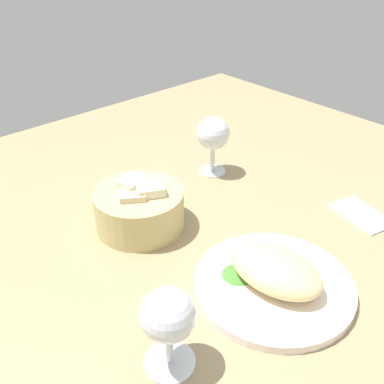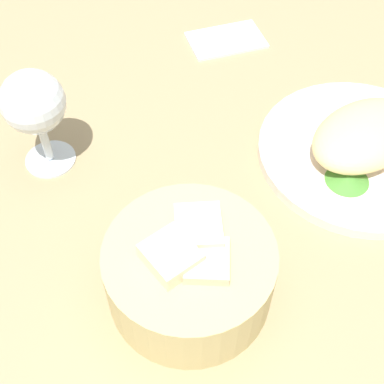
# 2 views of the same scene
# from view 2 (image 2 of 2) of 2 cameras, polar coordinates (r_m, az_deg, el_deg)

# --- Properties ---
(ground_plane) EXTENTS (1.40, 1.40, 0.02)m
(ground_plane) POSITION_cam_2_polar(r_m,az_deg,el_deg) (0.63, 8.88, -0.37)
(ground_plane) COLOR #9F8962
(plate) EXTENTS (0.24, 0.24, 0.01)m
(plate) POSITION_cam_2_polar(r_m,az_deg,el_deg) (0.67, 17.60, 4.07)
(plate) COLOR white
(plate) RESTS_ON ground_plane
(omelette) EXTENTS (0.16, 0.11, 0.05)m
(omelette) POSITION_cam_2_polar(r_m,az_deg,el_deg) (0.65, 18.25, 5.90)
(omelette) COLOR #EDD387
(omelette) RESTS_ON plate
(lettuce_garnish) EXTENTS (0.05, 0.05, 0.01)m
(lettuce_garnish) POSITION_cam_2_polar(r_m,az_deg,el_deg) (0.62, 16.50, 1.59)
(lettuce_garnish) COLOR #458531
(lettuce_garnish) RESTS_ON plate
(bread_basket) EXTENTS (0.16, 0.16, 0.09)m
(bread_basket) POSITION_cam_2_polar(r_m,az_deg,el_deg) (0.50, -0.23, -8.51)
(bread_basket) COLOR tan
(bread_basket) RESTS_ON ground_plane
(wine_glass_near) EXTENTS (0.07, 0.07, 0.13)m
(wine_glass_near) POSITION_cam_2_polar(r_m,az_deg,el_deg) (0.60, -16.67, 8.90)
(wine_glass_near) COLOR silver
(wine_glass_near) RESTS_ON ground_plane
(folded_napkin) EXTENTS (0.12, 0.09, 0.01)m
(folded_napkin) POSITION_cam_2_polar(r_m,az_deg,el_deg) (0.82, 3.72, 16.18)
(folded_napkin) COLOR silver
(folded_napkin) RESTS_ON ground_plane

